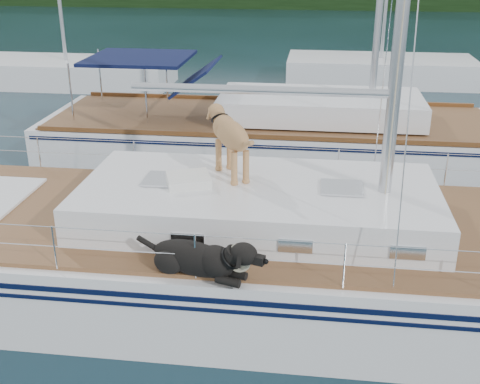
# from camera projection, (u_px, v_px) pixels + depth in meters

# --- Properties ---
(ground) EXTENTS (120.00, 120.00, 0.00)m
(ground) POSITION_uv_depth(u_px,v_px,m) (207.00, 288.00, 9.55)
(ground) COLOR black
(ground) RESTS_ON ground
(shore_bank) EXTENTS (92.00, 1.00, 1.20)m
(shore_bank) POSITION_uv_depth(u_px,v_px,m) (303.00, 0.00, 51.64)
(shore_bank) COLOR #595147
(shore_bank) RESTS_ON ground
(main_sailboat) EXTENTS (12.00, 4.00, 14.01)m
(main_sailboat) POSITION_uv_depth(u_px,v_px,m) (212.00, 251.00, 9.27)
(main_sailboat) COLOR white
(main_sailboat) RESTS_ON ground
(neighbor_sailboat) EXTENTS (11.00, 3.50, 13.30)m
(neighbor_sailboat) POSITION_uv_depth(u_px,v_px,m) (274.00, 137.00, 14.86)
(neighbor_sailboat) COLOR white
(neighbor_sailboat) RESTS_ON ground
(bg_boat_west) EXTENTS (8.00, 3.00, 11.65)m
(bg_boat_west) POSITION_uv_depth(u_px,v_px,m) (67.00, 73.00, 23.15)
(bg_boat_west) COLOR white
(bg_boat_west) RESTS_ON ground
(bg_boat_center) EXTENTS (7.20, 3.00, 11.65)m
(bg_boat_center) POSITION_uv_depth(u_px,v_px,m) (380.00, 71.00, 23.56)
(bg_boat_center) COLOR white
(bg_boat_center) RESTS_ON ground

